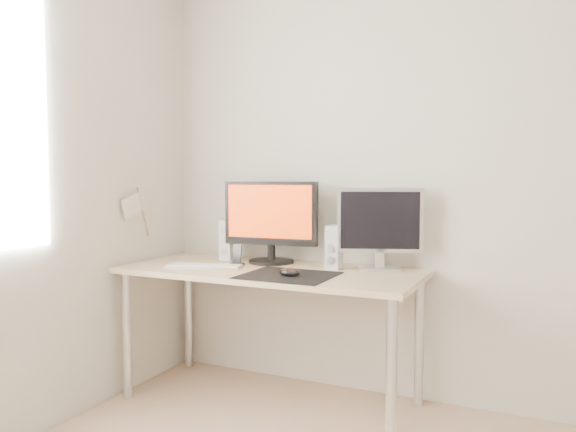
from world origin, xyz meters
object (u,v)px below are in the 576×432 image
(second_monitor, at_px, (380,225))
(keyboard, at_px, (204,266))
(main_monitor, at_px, (271,219))
(speaker_left, at_px, (228,240))
(mouse, at_px, (289,272))
(speaker_right, at_px, (334,247))
(phone_dock, at_px, (237,259))
(desk, at_px, (271,283))

(second_monitor, bearing_deg, keyboard, -160.39)
(main_monitor, distance_m, keyboard, 0.46)
(speaker_left, bearing_deg, mouse, -32.39)
(mouse, distance_m, second_monitor, 0.56)
(mouse, bearing_deg, speaker_right, 69.86)
(second_monitor, bearing_deg, main_monitor, -177.50)
(speaker_left, bearing_deg, phone_dock, -45.52)
(desk, bearing_deg, phone_dock, 174.70)
(main_monitor, bearing_deg, phone_dock, -130.40)
(mouse, relative_size, desk, 0.07)
(second_monitor, bearing_deg, mouse, -131.91)
(speaker_left, relative_size, keyboard, 0.53)
(speaker_left, bearing_deg, main_monitor, -0.96)
(keyboard, distance_m, phone_dock, 0.19)
(desk, relative_size, speaker_left, 6.86)
(mouse, distance_m, speaker_right, 0.35)
(mouse, relative_size, main_monitor, 0.20)
(desk, xyz_separation_m, second_monitor, (0.54, 0.20, 0.32))
(speaker_left, height_order, keyboard, speaker_left)
(desk, distance_m, second_monitor, 0.66)
(desk, height_order, speaker_right, speaker_right)
(desk, distance_m, keyboard, 0.37)
(main_monitor, bearing_deg, speaker_right, -6.02)
(mouse, bearing_deg, second_monitor, 48.09)
(desk, bearing_deg, speaker_left, 154.40)
(desk, relative_size, phone_dock, 13.76)
(desk, bearing_deg, mouse, -42.93)
(phone_dock, bearing_deg, mouse, -26.08)
(second_monitor, relative_size, speaker_right, 1.86)
(speaker_left, bearing_deg, second_monitor, 1.41)
(speaker_left, relative_size, speaker_right, 1.00)
(mouse, relative_size, speaker_right, 0.47)
(keyboard, bearing_deg, second_monitor, 19.61)
(mouse, distance_m, keyboard, 0.55)
(mouse, height_order, desk, mouse)
(second_monitor, height_order, phone_dock, second_monitor)
(keyboard, bearing_deg, mouse, -7.19)
(mouse, bearing_deg, keyboard, 172.81)
(speaker_left, distance_m, phone_dock, 0.24)
(mouse, xyz_separation_m, main_monitor, (-0.28, 0.36, 0.23))
(second_monitor, xyz_separation_m, keyboard, (-0.89, -0.32, -0.23))
(main_monitor, relative_size, second_monitor, 1.27)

